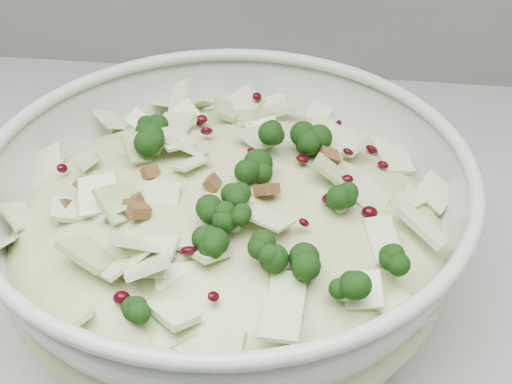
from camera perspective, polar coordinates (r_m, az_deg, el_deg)
mixing_bowl at (r=0.50m, az=-2.24°, el=-3.44°), size 0.42×0.42×0.13m
salad at (r=0.49m, az=-2.30°, el=-1.53°), size 0.38×0.38×0.13m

